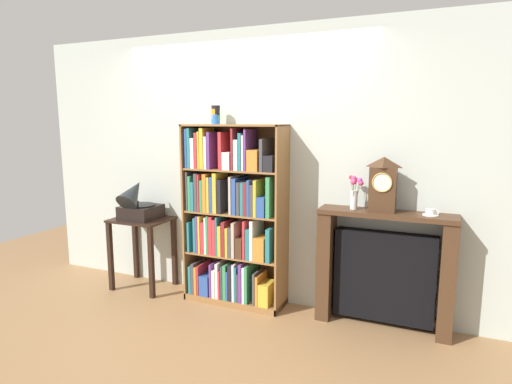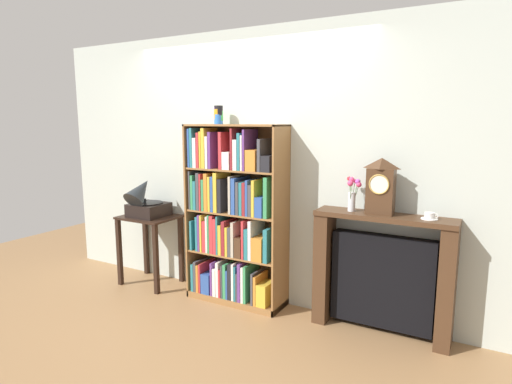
{
  "view_description": "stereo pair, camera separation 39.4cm",
  "coord_description": "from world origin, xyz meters",
  "views": [
    {
      "loc": [
        1.77,
        -3.48,
        1.74
      ],
      "look_at": [
        0.22,
        0.09,
        1.1
      ],
      "focal_mm": 30.09,
      "sensor_mm": 36.0,
      "label": 1
    },
    {
      "loc": [
        2.13,
        -3.3,
        1.74
      ],
      "look_at": [
        0.22,
        0.09,
        1.1
      ],
      "focal_mm": 30.09,
      "sensor_mm": 36.0,
      "label": 2
    }
  ],
  "objects": [
    {
      "name": "flower_vase",
      "position": [
        1.11,
        0.13,
        1.16
      ],
      "size": [
        0.13,
        0.15,
        0.29
      ],
      "color": "silver",
      "rests_on": "fireplace_mantel"
    },
    {
      "name": "fireplace_mantel",
      "position": [
        1.38,
        0.15,
        0.5
      ],
      "size": [
        1.11,
        0.27,
        1.01
      ],
      "color": "#472D1C",
      "rests_on": "ground"
    },
    {
      "name": "side_table_left",
      "position": [
        -1.06,
        0.03,
        0.55
      ],
      "size": [
        0.58,
        0.46,
        0.75
      ],
      "color": "black",
      "rests_on": "ground"
    },
    {
      "name": "teacup_with_saucer",
      "position": [
        1.72,
        0.13,
        1.03
      ],
      "size": [
        0.13,
        0.12,
        0.05
      ],
      "color": "white",
      "rests_on": "fireplace_mantel"
    },
    {
      "name": "cup_stack",
      "position": [
        -0.22,
        0.14,
        1.8
      ],
      "size": [
        0.08,
        0.09,
        0.17
      ],
      "color": "blue",
      "rests_on": "bookshelf"
    },
    {
      "name": "bookshelf",
      "position": [
        -0.02,
        0.08,
        0.8
      ],
      "size": [
        0.97,
        0.34,
        1.72
      ],
      "color": "olive",
      "rests_on": "ground"
    },
    {
      "name": "wall_back",
      "position": [
        0.16,
        0.3,
        1.3
      ],
      "size": [
        5.07,
        0.08,
        2.6
      ],
      "primitive_type": "cube",
      "color": "beige",
      "rests_on": "ground"
    },
    {
      "name": "ground_plane",
      "position": [
        0.0,
        0.0,
        -0.01
      ],
      "size": [
        8.07,
        6.4,
        0.02
      ],
      "primitive_type": "cube",
      "color": "#997047"
    },
    {
      "name": "mantel_clock",
      "position": [
        1.34,
        0.12,
        1.23
      ],
      "size": [
        0.21,
        0.13,
        0.45
      ],
      "color": "#472D1C",
      "rests_on": "fireplace_mantel"
    },
    {
      "name": "gramophone",
      "position": [
        -1.06,
        -0.02,
        0.92
      ],
      "size": [
        0.36,
        0.47,
        0.47
      ],
      "color": "black",
      "rests_on": "side_table_left"
    }
  ]
}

